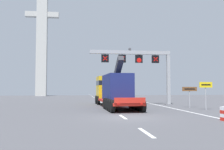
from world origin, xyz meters
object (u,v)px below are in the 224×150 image
bridge_pylon_distant (42,29)px  exit_sign_yellow (206,89)px  heavy_haul_truck_red (113,89)px  tourist_info_sign_brown (190,92)px  overhead_lane_gantry (141,62)px

bridge_pylon_distant → exit_sign_yellow: bearing=-63.9°
heavy_haul_truck_red → tourist_info_sign_brown: 8.54m
overhead_lane_gantry → tourist_info_sign_brown: (4.11, -4.81, -3.75)m
exit_sign_yellow → heavy_haul_truck_red: bearing=145.0°
bridge_pylon_distant → heavy_haul_truck_red: bearing=-70.5°
heavy_haul_truck_red → exit_sign_yellow: (8.31, -5.81, 0.03)m
tourist_info_sign_brown → bridge_pylon_distant: (-22.38, 43.22, 16.75)m
exit_sign_yellow → tourist_info_sign_brown: (-0.26, 2.99, -0.29)m
heavy_haul_truck_red → bridge_pylon_distant: 45.92m
exit_sign_yellow → bridge_pylon_distant: bridge_pylon_distant is taller
overhead_lane_gantry → bridge_pylon_distant: 44.47m
overhead_lane_gantry → bridge_pylon_distant: bridge_pylon_distant is taller
overhead_lane_gantry → tourist_info_sign_brown: bearing=-49.5°
tourist_info_sign_brown → bridge_pylon_distant: 51.47m
overhead_lane_gantry → exit_sign_yellow: (4.36, -7.80, -3.46)m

